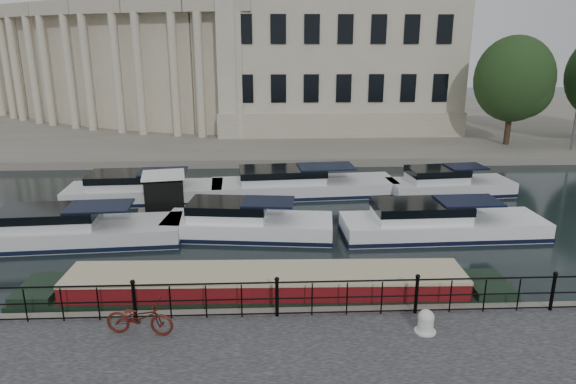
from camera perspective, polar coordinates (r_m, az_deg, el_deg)
The scene contains 9 objects.
ground_plane at distance 17.34m, azimuth -1.39°, elevation -11.46°, with size 160.00×160.00×0.00m, color black.
far_bank at distance 54.90m, azimuth -2.24°, elevation 8.13°, with size 120.00×42.00×0.55m, color #6B665B.
railing at distance 14.79m, azimuth -1.24°, elevation -11.41°, with size 24.14×0.14×1.22m.
civic_building at distance 50.06m, azimuth -3.47°, elevation 15.09°, with size 53.55×31.84×16.85m.
bicycle at distance 14.60m, azimuth -16.17°, elevation -13.26°, with size 0.64×1.83×0.96m, color #4D150D.
mooring_bollard at distance 14.70m, azimuth 15.07°, elevation -13.74°, with size 0.58×0.58×0.65m.
narrowboat at distance 16.58m, azimuth -2.44°, elevation -11.43°, with size 15.57×2.45×1.57m.
harbour_hut at distance 25.23m, azimuth -13.53°, elevation -0.56°, with size 3.00×2.64×2.16m.
cabin_cruisers at distance 25.00m, azimuth -1.82°, elevation -1.66°, with size 25.96×9.99×1.99m.
Camera 1 is at (-0.26, -15.34, 8.08)m, focal length 32.00 mm.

